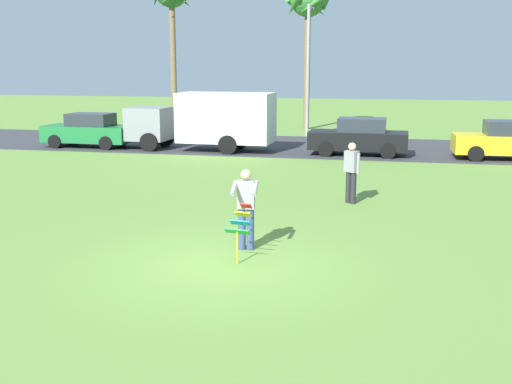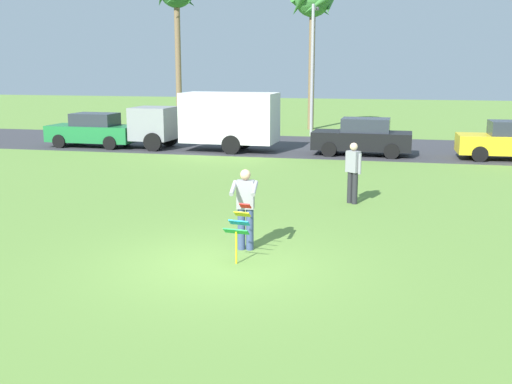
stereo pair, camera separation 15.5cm
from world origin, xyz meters
name	(u,v)px [view 2 (the right image)]	position (x,y,z in m)	size (l,w,h in m)	color
ground_plane	(220,264)	(0.00, 0.00, 0.00)	(120.00, 120.00, 0.00)	olive
road_strip	(325,147)	(0.00, 18.09, 0.01)	(120.00, 8.00, 0.01)	#38383D
person_kite_flyer	(245,206)	(0.28, 1.05, 0.95)	(0.59, 0.69, 1.73)	#384772
kite_held	(239,225)	(0.34, 0.26, 0.76)	(0.53, 0.67, 1.13)	red
parked_car_green	(93,131)	(-10.74, 15.69, 0.77)	(4.24, 1.91, 1.60)	#1E7238
parked_truck_grey_van	(212,120)	(-4.84, 15.69, 1.41)	(6.77, 2.29, 2.62)	gray
parked_car_black	(363,137)	(1.90, 15.69, 0.77)	(4.23, 1.90, 1.60)	black
parked_car_yellow	(511,141)	(7.93, 15.69, 0.77)	(4.26, 1.95, 1.60)	yellow
palm_tree_right_near	(313,5)	(-1.77, 26.02, 7.22)	(2.58, 2.71, 8.65)	brown
streetlight_pole	(313,62)	(-1.28, 22.88, 4.00)	(0.24, 1.65, 7.00)	#9E9EA3
person_walker_near	(353,171)	(2.16, 6.06, 0.93)	(0.47, 0.39, 1.73)	#26262B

